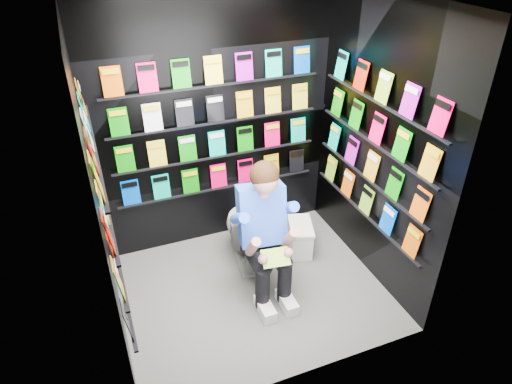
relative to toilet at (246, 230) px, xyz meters
name	(u,v)px	position (x,y,z in m)	size (l,w,h in m)	color
floor	(253,290)	(-0.11, -0.46, -0.37)	(2.40, 2.40, 0.00)	#565654
wall_back	(215,126)	(-0.11, 0.54, 0.93)	(2.40, 0.04, 2.60)	black
wall_front	(308,243)	(-0.11, -1.46, 0.93)	(2.40, 0.04, 2.60)	black
wall_left	(98,201)	(-1.31, -0.46, 0.93)	(0.04, 2.00, 2.60)	black
wall_right	(377,148)	(1.09, -0.46, 0.93)	(0.04, 2.00, 2.60)	black
comics_back	(216,126)	(-0.11, 0.51, 0.94)	(2.10, 0.06, 1.37)	#F2600C
comics_left	(102,200)	(-1.28, -0.46, 0.94)	(0.06, 1.70, 1.37)	#F2600C
comics_right	(375,148)	(1.06, -0.46, 0.94)	(0.06, 1.70, 1.37)	#F2600C
toilet	(246,230)	(0.00, 0.00, 0.00)	(0.42, 0.75, 0.73)	white
longbox	(300,238)	(0.58, -0.07, -0.22)	(0.22, 0.39, 0.29)	white
longbox_lid	(301,226)	(0.58, -0.07, -0.06)	(0.24, 0.41, 0.03)	white
reader	(260,215)	(0.00, -0.38, 0.43)	(0.56, 0.82, 1.51)	blue
held_comic	(276,258)	(0.00, -0.73, 0.21)	(0.24, 0.01, 0.17)	green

